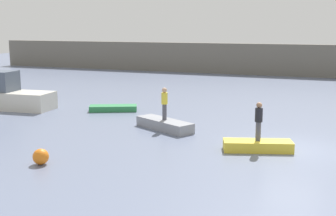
{
  "coord_description": "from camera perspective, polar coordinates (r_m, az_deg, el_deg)",
  "views": [
    {
      "loc": [
        1.84,
        -19.21,
        5.22
      ],
      "look_at": [
        -6.89,
        2.92,
        0.82
      ],
      "focal_mm": 47.37,
      "sensor_mm": 36.0,
      "label": 1
    }
  ],
  "objects": [
    {
      "name": "mooring_buoy",
      "position": [
        17.7,
        -16.06,
        -6.04
      ],
      "size": [
        0.62,
        0.62,
        0.62
      ],
      "primitive_type": "sphere",
      "color": "orange",
      "rests_on": "ground_plane"
    },
    {
      "name": "person_dark_shirt",
      "position": [
        18.97,
        11.59,
        -1.45
      ],
      "size": [
        0.32,
        0.32,
        1.65
      ],
      "color": "#4C4C56",
      "rests_on": "rowboat_yellow"
    },
    {
      "name": "rowboat_green",
      "position": [
        27.87,
        -7.06,
        -0.02
      ],
      "size": [
        3.06,
        2.15,
        0.35
      ],
      "primitive_type": "cube",
      "rotation": [
        0.0,
        0.0,
        0.45
      ],
      "color": "#2D7F47",
      "rests_on": "ground_plane"
    },
    {
      "name": "ground_plane",
      "position": [
        19.99,
        15.56,
        -5.05
      ],
      "size": [
        120.0,
        120.0,
        0.0
      ],
      "primitive_type": "plane",
      "color": "slate"
    },
    {
      "name": "motorboat",
      "position": [
        30.09,
        -19.75,
        1.52
      ],
      "size": [
        5.56,
        2.54,
        2.41
      ],
      "color": "beige",
      "rests_on": "ground_plane"
    },
    {
      "name": "rowboat_grey",
      "position": [
        22.71,
        -0.45,
        -2.15
      ],
      "size": [
        3.5,
        2.48,
        0.51
      ],
      "primitive_type": "cube",
      "rotation": [
        0.0,
        0.0,
        -0.48
      ],
      "color": "gray",
      "rests_on": "ground_plane"
    },
    {
      "name": "person_yellow_shirt",
      "position": [
        22.48,
        -0.46,
        0.81
      ],
      "size": [
        0.32,
        0.32,
        1.66
      ],
      "color": "#4C4C56",
      "rests_on": "rowboat_grey"
    },
    {
      "name": "embankment_wall",
      "position": [
        48.61,
        19.42,
        5.72
      ],
      "size": [
        80.0,
        1.2,
        3.36
      ],
      "primitive_type": "cube",
      "color": "#666056",
      "rests_on": "ground_plane"
    },
    {
      "name": "rowboat_yellow",
      "position": [
        19.24,
        11.46,
        -4.79
      ],
      "size": [
        3.04,
        1.81,
        0.44
      ],
      "primitive_type": "cube",
      "rotation": [
        0.0,
        0.0,
        0.32
      ],
      "color": "gold",
      "rests_on": "ground_plane"
    }
  ]
}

